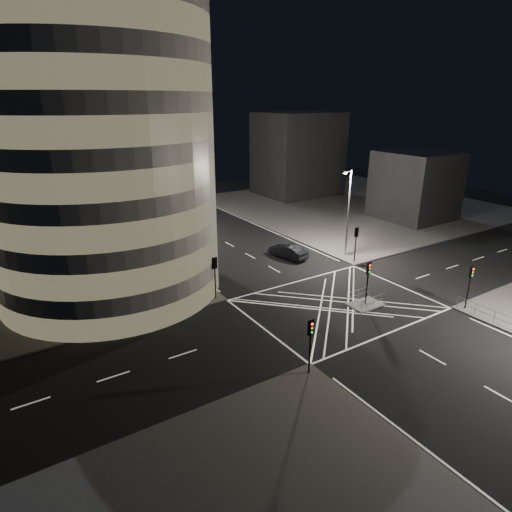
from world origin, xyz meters
TOP-DOWN VIEW (x-y plane):
  - ground at (0.00, 0.00)m, footprint 120.00×120.00m
  - sidewalk_far_right at (29.00, 27.00)m, footprint 42.00×42.00m
  - central_island at (2.00, -1.50)m, footprint 3.00×2.00m
  - office_tower_curved at (-20.74, 18.74)m, footprint 30.00×29.00m
  - office_block_rear at (-22.00, 42.00)m, footprint 24.00×16.00m
  - building_right_far at (26.00, 40.00)m, footprint 14.00×12.00m
  - building_right_near at (30.00, 16.00)m, footprint 10.00×10.00m
  - building_far_end at (-4.00, 58.00)m, footprint 18.00×8.00m
  - tree_a at (-10.50, 9.00)m, footprint 3.88×3.88m
  - tree_b at (-10.50, 15.00)m, footprint 4.34×4.34m
  - tree_c at (-10.50, 21.00)m, footprint 3.67×3.67m
  - tree_d at (-10.50, 27.00)m, footprint 4.26×4.26m
  - tree_e at (-10.50, 33.00)m, footprint 4.28×4.28m
  - traffic_signal_fl at (-8.80, 6.80)m, footprint 0.55×0.22m
  - traffic_signal_nl at (-8.80, -6.80)m, footprint 0.55×0.22m
  - traffic_signal_fr at (8.80, 6.80)m, footprint 0.55×0.22m
  - traffic_signal_nr at (8.80, -6.80)m, footprint 0.55×0.22m
  - traffic_signal_island at (2.00, -1.50)m, footprint 0.55×0.22m
  - street_lamp_left_near at (-9.44, 12.00)m, footprint 1.25×0.25m
  - street_lamp_left_far at (-9.44, 30.00)m, footprint 1.25×0.25m
  - street_lamp_right_far at (9.44, 9.00)m, footprint 1.25×0.25m
  - railing_island_south at (2.00, -2.40)m, footprint 2.80×0.06m
  - railing_island_north at (2.00, -0.60)m, footprint 2.80×0.06m
  - sedan at (3.45, 12.18)m, footprint 2.75×5.16m

SIDE VIEW (x-z plane):
  - ground at x=0.00m, z-range 0.00..0.00m
  - sidewalk_far_right at x=29.00m, z-range 0.00..0.15m
  - central_island at x=2.00m, z-range 0.00..0.15m
  - railing_island_south at x=2.00m, z-range 0.15..1.25m
  - railing_island_north at x=2.00m, z-range 0.15..1.25m
  - sedan at x=3.45m, z-range 0.00..1.61m
  - traffic_signal_fl at x=-8.80m, z-range 0.91..4.91m
  - traffic_signal_nl at x=-8.80m, z-range 0.91..4.91m
  - traffic_signal_fr at x=8.80m, z-range 0.91..4.91m
  - traffic_signal_nr at x=8.80m, z-range 0.91..4.91m
  - traffic_signal_island at x=2.00m, z-range 0.91..4.91m
  - tree_a at x=-10.50m, z-range 1.07..7.38m
  - tree_b at x=-10.50m, z-range 1.16..8.20m
  - tree_e at x=-10.50m, z-range 1.25..8.38m
  - tree_c at x=-10.50m, z-range 1.53..8.55m
  - tree_d at x=-10.50m, z-range 1.37..8.73m
  - building_right_near at x=30.00m, z-range 0.15..10.15m
  - street_lamp_left_near at x=-9.44m, z-range 0.54..10.54m
  - street_lamp_left_far at x=-9.44m, z-range 0.54..10.54m
  - street_lamp_right_far at x=9.44m, z-range 0.54..10.54m
  - building_right_far at x=26.00m, z-range 0.15..15.15m
  - building_far_end at x=-4.00m, z-range 0.00..18.00m
  - office_block_rear at x=-22.00m, z-range 0.15..22.15m
  - office_tower_curved at x=-20.74m, z-range -0.95..26.25m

